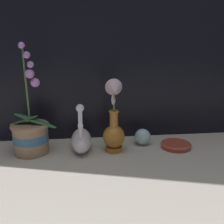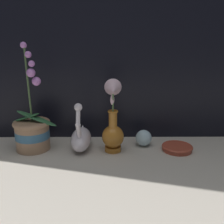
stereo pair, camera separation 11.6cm
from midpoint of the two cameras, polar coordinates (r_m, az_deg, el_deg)
ground_plane at (r=1.09m, az=2.05°, el=-10.55°), size 2.80×2.80×0.00m
window_backdrop at (r=1.27m, az=1.79°, el=20.98°), size 2.80×0.03×1.20m
orchid_potted_plant at (r=1.20m, az=-14.35°, el=-4.00°), size 0.22×0.16×0.47m
swan_figurine at (r=1.18m, az=-3.97°, el=-5.61°), size 0.09×0.21×0.23m
blue_vase at (r=1.13m, az=3.14°, el=-2.96°), size 0.10×0.11×0.32m
glass_sphere at (r=1.24m, az=9.58°, el=-5.64°), size 0.08×0.08×0.08m
amber_dish at (r=1.23m, az=16.67°, el=-7.47°), size 0.14×0.14×0.02m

